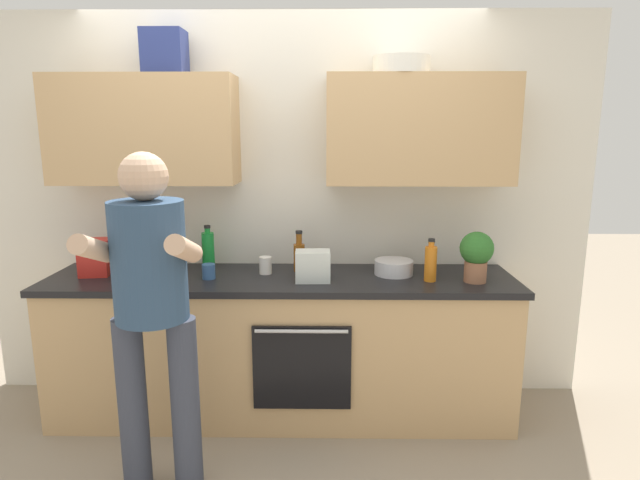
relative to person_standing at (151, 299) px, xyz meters
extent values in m
plane|color=gray|center=(0.54, 0.75, -1.00)|extent=(12.00, 12.00, 0.00)
cube|color=silver|center=(0.54, 1.11, 0.25)|extent=(4.00, 0.06, 2.50)
cube|color=tan|center=(-0.30, 0.92, 0.78)|extent=(1.12, 0.32, 0.65)
cube|color=tan|center=(1.38, 0.92, 0.78)|extent=(1.12, 0.32, 0.65)
cylinder|color=silver|center=(1.26, 0.92, 1.15)|extent=(0.34, 0.34, 0.10)
cube|color=navy|center=(-0.14, 0.92, 1.23)|extent=(0.24, 0.20, 0.25)
cube|color=tan|center=(0.54, 0.75, -0.57)|extent=(2.80, 0.60, 0.86)
cube|color=black|center=(0.54, 0.75, -0.12)|extent=(2.84, 0.64, 0.04)
cube|color=black|center=(0.68, 0.43, -0.55)|extent=(0.56, 0.02, 0.50)
cylinder|color=silver|center=(0.68, 0.41, -0.32)|extent=(0.52, 0.02, 0.02)
cylinder|color=#383D4C|center=(-0.13, 0.01, -0.55)|extent=(0.14, 0.14, 0.90)
cylinder|color=#383D4C|center=(0.13, 0.01, -0.55)|extent=(0.14, 0.14, 0.90)
cylinder|color=navy|center=(0.00, 0.01, 0.18)|extent=(0.34, 0.34, 0.56)
sphere|color=#D8AD8C|center=(0.00, 0.01, 0.57)|extent=(0.22, 0.22, 0.22)
cylinder|color=#D8AD8C|center=(-0.20, -0.11, 0.27)|extent=(0.09, 0.31, 0.19)
cylinder|color=#D8AD8C|center=(0.20, -0.11, 0.27)|extent=(0.09, 0.31, 0.19)
cylinder|color=brown|center=(1.46, 0.79, -0.02)|extent=(0.07, 0.07, 0.17)
cylinder|color=brown|center=(1.46, 0.79, 0.09)|extent=(0.04, 0.04, 0.04)
cylinder|color=black|center=(1.46, 0.79, 0.11)|extent=(0.04, 0.04, 0.02)
cylinder|color=orange|center=(1.43, 0.67, 0.01)|extent=(0.07, 0.07, 0.21)
cylinder|color=orange|center=(1.43, 0.67, 0.12)|extent=(0.03, 0.03, 0.03)
cylinder|color=black|center=(1.43, 0.67, 0.15)|extent=(0.04, 0.04, 0.02)
cylinder|color=#471419|center=(-0.07, 0.61, 0.03)|extent=(0.06, 0.06, 0.26)
cylinder|color=#471419|center=(-0.07, 0.61, 0.18)|extent=(0.02, 0.02, 0.05)
cylinder|color=black|center=(-0.07, 0.61, 0.21)|extent=(0.03, 0.03, 0.01)
cylinder|color=#198C33|center=(0.06, 0.93, 0.02)|extent=(0.08, 0.08, 0.23)
cylinder|color=#198C33|center=(0.06, 0.93, 0.15)|extent=(0.03, 0.03, 0.03)
cylinder|color=black|center=(0.06, 0.93, 0.18)|extent=(0.04, 0.04, 0.02)
cylinder|color=#8C4C14|center=(0.65, 0.88, -0.01)|extent=(0.07, 0.07, 0.17)
cylinder|color=#8C4C14|center=(0.65, 0.88, 0.11)|extent=(0.04, 0.04, 0.07)
cylinder|color=black|center=(0.65, 0.88, 0.15)|extent=(0.04, 0.04, 0.02)
cylinder|color=#BF4C47|center=(-0.26, 0.94, -0.05)|extent=(0.08, 0.08, 0.09)
cylinder|color=#33598C|center=(0.11, 0.70, -0.05)|extent=(0.08, 0.08, 0.09)
cylinder|color=white|center=(0.44, 0.81, -0.04)|extent=(0.08, 0.08, 0.11)
cylinder|color=silver|center=(1.23, 0.81, -0.05)|extent=(0.24, 0.24, 0.09)
cylinder|color=#9E6647|center=(1.69, 0.65, -0.04)|extent=(0.13, 0.13, 0.12)
sphere|color=#2D6B28|center=(1.69, 0.65, 0.10)|extent=(0.20, 0.20, 0.20)
cube|color=tan|center=(-0.28, 0.67, 0.00)|extent=(0.19, 0.17, 0.20)
cube|color=silver|center=(0.74, 0.66, -0.01)|extent=(0.21, 0.15, 0.18)
cube|color=red|center=(-0.60, 0.78, 0.01)|extent=(0.19, 0.20, 0.22)
camera|label=1|loc=(0.82, -2.34, 0.78)|focal=29.53mm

